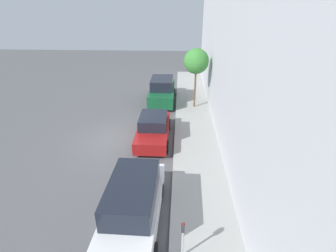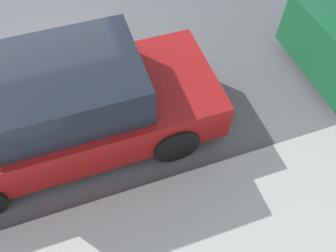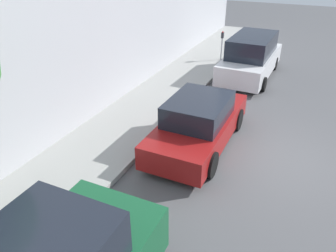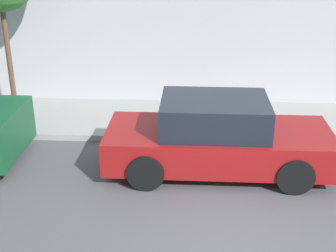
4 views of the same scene
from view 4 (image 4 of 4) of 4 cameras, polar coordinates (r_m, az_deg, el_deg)
ground_plane at (r=7.88m, az=8.13°, el=-12.95°), size 60.00×60.00×0.00m
sidewalk at (r=12.06m, az=6.35°, el=0.68°), size 2.57×32.00×0.15m
parked_sedan_second at (r=9.45m, az=6.01°, el=-1.43°), size 1.92×4.51×1.54m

